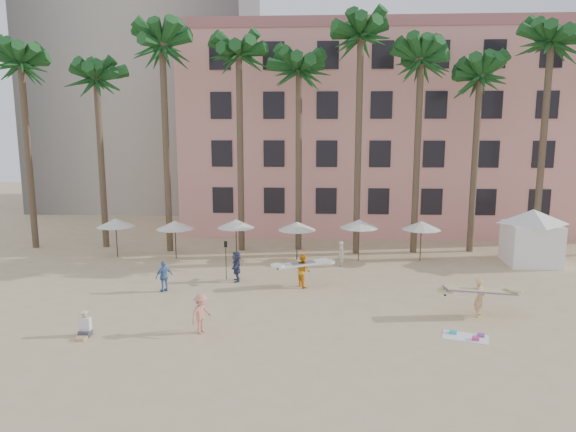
{
  "coord_description": "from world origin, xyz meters",
  "views": [
    {
      "loc": [
        0.2,
        -20.15,
        8.45
      ],
      "look_at": [
        -1.23,
        6.0,
        4.0
      ],
      "focal_mm": 32.0,
      "sensor_mm": 36.0,
      "label": 1
    }
  ],
  "objects_px": {
    "carrier_yellow": "(480,295)",
    "cabana": "(532,232)",
    "carrier_white": "(303,269)",
    "pink_hotel": "(394,134)"
  },
  "relations": [
    {
      "from": "carrier_yellow",
      "to": "cabana",
      "type": "bearing_deg",
      "value": 57.49
    },
    {
      "from": "carrier_white",
      "to": "cabana",
      "type": "bearing_deg",
      "value": 21.37
    },
    {
      "from": "pink_hotel",
      "to": "cabana",
      "type": "relative_size",
      "value": 7.49
    },
    {
      "from": "cabana",
      "to": "carrier_white",
      "type": "relative_size",
      "value": 1.59
    },
    {
      "from": "pink_hotel",
      "to": "carrier_white",
      "type": "bearing_deg",
      "value": -111.08
    },
    {
      "from": "cabana",
      "to": "pink_hotel",
      "type": "bearing_deg",
      "value": 116.38
    },
    {
      "from": "cabana",
      "to": "carrier_white",
      "type": "bearing_deg",
      "value": -158.63
    },
    {
      "from": "cabana",
      "to": "carrier_white",
      "type": "distance_m",
      "value": 15.35
    },
    {
      "from": "pink_hotel",
      "to": "cabana",
      "type": "xyz_separation_m",
      "value": [
        6.81,
        -13.73,
        -5.93
      ]
    },
    {
      "from": "cabana",
      "to": "carrier_yellow",
      "type": "distance_m",
      "value": 11.43
    }
  ]
}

